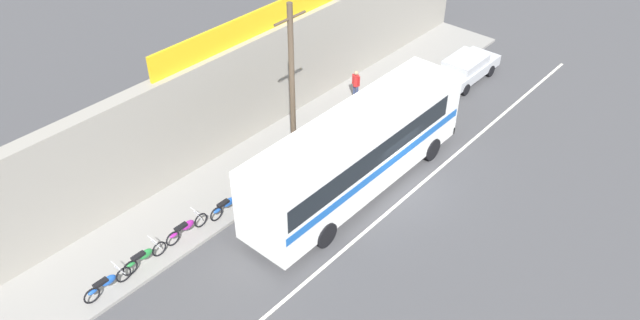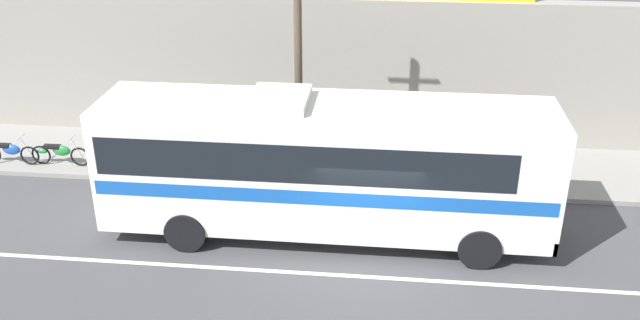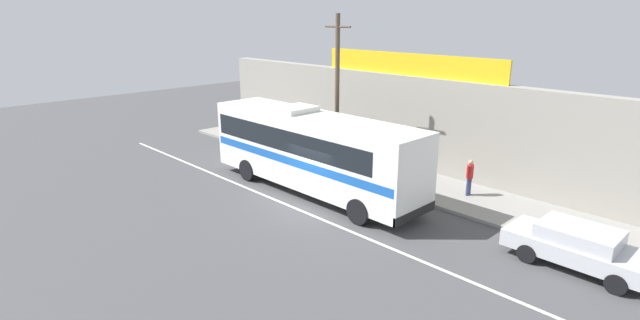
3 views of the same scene
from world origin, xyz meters
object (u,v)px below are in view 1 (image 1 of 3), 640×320
(motorcycle_orange, at_px, (186,228))
(motorcycle_red, at_px, (107,283))
(parked_car, at_px, (465,68))
(intercity_bus, at_px, (357,150))
(motorcycle_green, at_px, (144,257))
(pedestrian_far_left, at_px, (356,83))
(motorcycle_black, at_px, (227,204))
(utility_pole, at_px, (292,92))

(motorcycle_orange, bearing_deg, motorcycle_red, -177.88)
(parked_car, distance_m, motorcycle_red, 21.07)
(intercity_bus, distance_m, motorcycle_green, 9.07)
(motorcycle_green, relative_size, pedestrian_far_left, 1.16)
(intercity_bus, bearing_deg, motorcycle_black, 148.79)
(pedestrian_far_left, bearing_deg, utility_pole, -164.58)
(utility_pole, distance_m, pedestrian_far_left, 7.27)
(motorcycle_orange, height_order, pedestrian_far_left, pedestrian_far_left)
(intercity_bus, height_order, pedestrian_far_left, intercity_bus)
(intercity_bus, bearing_deg, motorcycle_orange, 155.47)
(utility_pole, distance_m, motorcycle_orange, 6.62)
(intercity_bus, relative_size, motorcycle_red, 6.00)
(parked_car, relative_size, motorcycle_black, 2.44)
(intercity_bus, height_order, utility_pole, utility_pole)
(utility_pole, bearing_deg, pedestrian_far_left, 15.42)
(parked_car, bearing_deg, utility_pole, 173.94)
(motorcycle_red, bearing_deg, pedestrian_far_left, 5.56)
(parked_car, height_order, motorcycle_orange, parked_car)
(motorcycle_red, xyz_separation_m, pedestrian_far_left, (15.48, 1.51, 0.51))
(pedestrian_far_left, bearing_deg, motorcycle_black, -171.15)
(motorcycle_orange, bearing_deg, utility_pole, -3.89)
(motorcycle_orange, bearing_deg, intercity_bus, -24.53)
(motorcycle_red, bearing_deg, utility_pole, -1.56)
(intercity_bus, distance_m, parked_car, 11.13)
(motorcycle_orange, bearing_deg, parked_car, -5.37)
(intercity_bus, xyz_separation_m, parked_car, (10.97, 1.33, -1.33))
(utility_pole, height_order, motorcycle_red, utility_pole)
(parked_car, bearing_deg, motorcycle_black, 174.65)
(pedestrian_far_left, bearing_deg, motorcycle_green, -174.13)
(motorcycle_red, bearing_deg, motorcycle_black, -0.57)
(intercity_bus, xyz_separation_m, motorcycle_orange, (-6.51, 2.97, -1.50))
(intercity_bus, relative_size, motorcycle_black, 6.12)
(intercity_bus, xyz_separation_m, motorcycle_green, (-8.46, 2.92, -1.50))
(motorcycle_black, distance_m, pedestrian_far_left, 10.17)
(motorcycle_orange, distance_m, pedestrian_far_left, 12.03)
(parked_car, relative_size, motorcycle_green, 2.39)
(motorcycle_green, bearing_deg, pedestrian_far_left, 5.87)
(utility_pole, distance_m, motorcycle_black, 5.11)
(intercity_bus, relative_size, motorcycle_orange, 5.75)
(utility_pole, xyz_separation_m, motorcycle_red, (-9.11, 0.25, -3.55))
(motorcycle_green, bearing_deg, utility_pole, -2.49)
(motorcycle_green, bearing_deg, motorcycle_black, -1.98)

